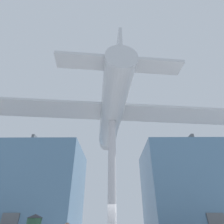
{
  "coord_description": "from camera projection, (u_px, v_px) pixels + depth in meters",
  "views": [
    {
      "loc": [
        0.08,
        -11.39,
        1.83
      ],
      "look_at": [
        0.0,
        0.0,
        8.76
      ],
      "focal_mm": 28.0,
      "sensor_mm": 36.0,
      "label": 1
    }
  ],
  "objects": [
    {
      "name": "support_pylon_central",
      "position": [
        112.0,
        178.0,
        10.84
      ],
      "size": [
        0.51,
        0.51,
        7.91
      ],
      "color": "#B7B7BC",
      "rests_on": "ground_plane"
    },
    {
      "name": "glass_pavilion_left",
      "position": [
        37.0,
        188.0,
        24.6
      ],
      "size": [
        11.94,
        10.48,
        11.52
      ],
      "color": "slate",
      "rests_on": "ground_plane"
    },
    {
      "name": "glass_pavilion_right",
      "position": [
        189.0,
        188.0,
        24.46
      ],
      "size": [
        11.94,
        10.48,
        11.52
      ],
      "color": "slate",
      "rests_on": "ground_plane"
    },
    {
      "name": "suspended_airplane",
      "position": [
        112.0,
        113.0,
        13.53
      ],
      "size": [
        21.22,
        12.69,
        3.38
      ],
      "rotation": [
        0.0,
        0.0,
        0.1
      ],
      "color": "#B2B7BC",
      "rests_on": "support_pylon_central"
    }
  ]
}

